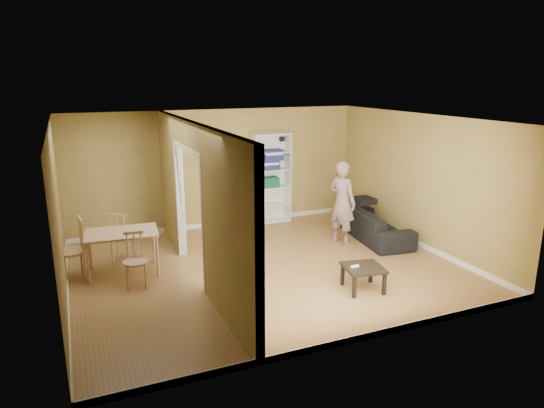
{
  "coord_description": "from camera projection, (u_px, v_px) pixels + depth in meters",
  "views": [
    {
      "loc": [
        -3.03,
        -7.4,
        3.28
      ],
      "look_at": [
        0.2,
        0.2,
        1.1
      ],
      "focal_mm": 32.0,
      "sensor_mm": 36.0,
      "label": 1
    }
  ],
  "objects": [
    {
      "name": "bookshelf",
      "position": [
        270.0,
        178.0,
        11.07
      ],
      "size": [
        0.87,
        0.38,
        2.06
      ],
      "color": "white",
      "rests_on": "ground"
    },
    {
      "name": "wall_speaker",
      "position": [
        282.0,
        139.0,
        11.04
      ],
      "size": [
        0.1,
        0.1,
        0.1
      ],
      "primitive_type": "cube",
      "color": "black",
      "rests_on": "room_shell"
    },
    {
      "name": "dining_table",
      "position": [
        122.0,
        236.0,
        8.18
      ],
      "size": [
        1.19,
        0.79,
        0.74
      ],
      "rotation": [
        0.0,
        0.0,
        -0.09
      ],
      "color": "#D7B38E",
      "rests_on": "ground"
    },
    {
      "name": "sofa",
      "position": [
        375.0,
        220.0,
        10.05
      ],
      "size": [
        2.18,
        1.16,
        0.79
      ],
      "primitive_type": "imported",
      "rotation": [
        0.0,
        0.0,
        1.44
      ],
      "color": "black",
      "rests_on": "ground"
    },
    {
      "name": "chair_far",
      "position": [
        122.0,
        236.0,
        8.81
      ],
      "size": [
        0.57,
        0.57,
        0.94
      ],
      "primitive_type": null,
      "rotation": [
        0.0,
        0.0,
        2.71
      ],
      "color": "#D5B683",
      "rests_on": "ground"
    },
    {
      "name": "paper_box_navy_b",
      "position": [
        270.0,
        165.0,
        10.93
      ],
      "size": [
        0.4,
        0.26,
        0.21
      ],
      "primitive_type": "cube",
      "color": "navy",
      "rests_on": "bookshelf"
    },
    {
      "name": "paper_box_navy_c",
      "position": [
        272.0,
        154.0,
        10.89
      ],
      "size": [
        0.46,
        0.3,
        0.24
      ],
      "primitive_type": "cube",
      "color": "navy",
      "rests_on": "bookshelf"
    },
    {
      "name": "chair_near",
      "position": [
        135.0,
        260.0,
        7.71
      ],
      "size": [
        0.45,
        0.45,
        0.88
      ],
      "primitive_type": null,
      "rotation": [
        0.0,
        0.0,
        -0.13
      ],
      "color": "tan",
      "rests_on": "ground"
    },
    {
      "name": "person",
      "position": [
        342.0,
        195.0,
        9.63
      ],
      "size": [
        0.87,
        0.79,
        1.98
      ],
      "primitive_type": "imported",
      "rotation": [
        0.0,
        0.0,
        1.95
      ],
      "color": "slate",
      "rests_on": "ground"
    },
    {
      "name": "chair_left",
      "position": [
        71.0,
        250.0,
        7.93
      ],
      "size": [
        0.54,
        0.54,
        1.05
      ],
      "primitive_type": null,
      "rotation": [
        0.0,
        0.0,
        -1.45
      ],
      "color": "tan",
      "rests_on": "ground"
    },
    {
      "name": "paper_box_teal",
      "position": [
        268.0,
        182.0,
        11.02
      ],
      "size": [
        0.44,
        0.29,
        0.23
      ],
      "primitive_type": "cube",
      "color": "#16696B",
      "rests_on": "bookshelf"
    },
    {
      "name": "coffee_table",
      "position": [
        363.0,
        270.0,
        7.6
      ],
      "size": [
        0.59,
        0.59,
        0.39
      ],
      "rotation": [
        0.0,
        0.0,
        -0.17
      ],
      "color": "black",
      "rests_on": "ground"
    },
    {
      "name": "partition",
      "position": [
        197.0,
        204.0,
        7.78
      ],
      "size": [
        0.22,
        5.5,
        2.6
      ],
      "primitive_type": null,
      "color": "#AC9448",
      "rests_on": "ground"
    },
    {
      "name": "room_shell",
      "position": [
        266.0,
        197.0,
        8.23
      ],
      "size": [
        6.5,
        6.5,
        6.5
      ],
      "color": "#9D7342",
      "rests_on": "ground"
    },
    {
      "name": "game_controller",
      "position": [
        355.0,
        266.0,
        7.56
      ],
      "size": [
        0.14,
        0.04,
        0.03
      ],
      "primitive_type": "cube",
      "color": "white",
      "rests_on": "coffee_table"
    }
  ]
}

